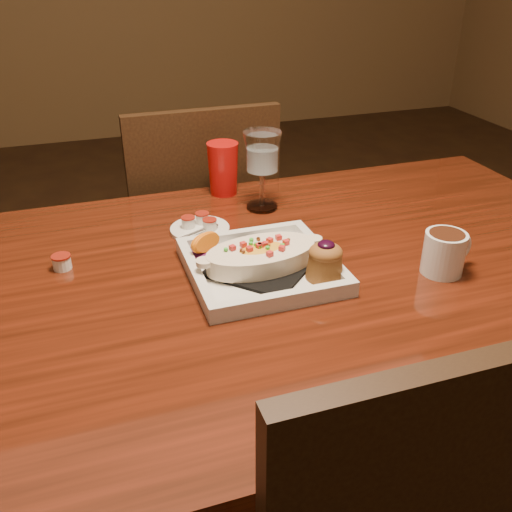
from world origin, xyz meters
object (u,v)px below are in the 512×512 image
object	(u,v)px
table	(272,315)
chair_far	(199,242)
coffee_mug	(445,251)
red_tumbler	(223,169)
goblet	(262,156)
plate	(267,261)
saucer	(200,227)

from	to	relation	value
table	chair_far	world-z (taller)	chair_far
chair_far	coffee_mug	size ratio (longest dim) A/B	8.72
chair_far	red_tumbler	world-z (taller)	chair_far
chair_far	red_tumbler	size ratio (longest dim) A/B	7.40
red_tumbler	goblet	bearing A→B (deg)	-62.87
goblet	red_tumbler	size ratio (longest dim) A/B	1.43
chair_far	plate	size ratio (longest dim) A/B	3.51
coffee_mug	goblet	size ratio (longest dim) A/B	0.60
table	chair_far	xyz separation A→B (m)	(-0.00, 0.63, -0.15)
plate	table	bearing A→B (deg)	5.06
chair_far	goblet	size ratio (longest dim) A/B	5.19
saucer	table	bearing A→B (deg)	-67.62
coffee_mug	table	bearing A→B (deg)	150.46
coffee_mug	saucer	size ratio (longest dim) A/B	0.85
saucer	red_tumbler	distance (m)	0.22
goblet	table	bearing A→B (deg)	-105.42
table	red_tumbler	size ratio (longest dim) A/B	11.94
plate	goblet	size ratio (longest dim) A/B	1.48
saucer	chair_far	bearing A→B (deg)	78.28
goblet	saucer	distance (m)	0.21
chair_far	saucer	xyz separation A→B (m)	(-0.09, -0.42, 0.25)
table	coffee_mug	size ratio (longest dim) A/B	14.07
plate	goblet	xyz separation A→B (m)	(0.09, 0.29, 0.10)
table	red_tumbler	xyz separation A→B (m)	(0.02, 0.40, 0.16)
goblet	saucer	size ratio (longest dim) A/B	1.43
chair_far	saucer	distance (m)	0.50
plate	red_tumbler	distance (m)	0.40
goblet	chair_far	bearing A→B (deg)	102.81
plate	saucer	world-z (taller)	plate
saucer	red_tumbler	xyz separation A→B (m)	(0.11, 0.19, 0.05)
saucer	goblet	bearing A→B (deg)	23.98
coffee_mug	saucer	distance (m)	0.50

